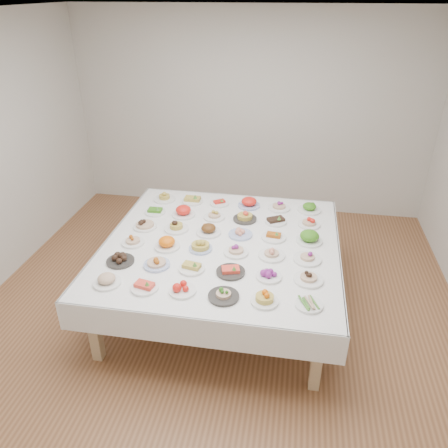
% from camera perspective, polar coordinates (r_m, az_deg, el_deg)
% --- Properties ---
extents(room_envelope, '(5.02, 5.02, 2.81)m').
position_cam_1_polar(room_envelope, '(3.79, -0.95, 11.07)').
color(room_envelope, '#905F3C').
rests_on(room_envelope, ground).
extents(display_table, '(2.30, 2.30, 0.75)m').
position_cam_1_polar(display_table, '(4.35, -0.34, -3.18)').
color(display_table, white).
rests_on(display_table, ground).
extents(dish_0, '(0.23, 0.23, 0.13)m').
position_cam_1_polar(dish_0, '(3.84, -15.10, -6.84)').
color(dish_0, white).
rests_on(dish_0, display_table).
extents(dish_1, '(0.23, 0.23, 0.10)m').
position_cam_1_polar(dish_1, '(3.73, -10.35, -7.86)').
color(dish_1, white).
rests_on(dish_1, display_table).
extents(dish_2, '(0.22, 0.22, 0.10)m').
position_cam_1_polar(dish_2, '(3.64, -5.47, -8.24)').
color(dish_2, white).
rests_on(dish_2, display_table).
extents(dish_3, '(0.25, 0.25, 0.12)m').
position_cam_1_polar(dish_3, '(3.57, -0.06, -8.96)').
color(dish_3, '#2D2A28').
rests_on(dish_3, display_table).
extents(dish_4, '(0.22, 0.22, 0.12)m').
position_cam_1_polar(dish_4, '(3.53, 5.33, -9.47)').
color(dish_4, white).
rests_on(dish_4, display_table).
extents(dish_5, '(0.22, 0.22, 0.05)m').
position_cam_1_polar(dish_5, '(3.56, 11.03, -10.19)').
color(dish_5, white).
rests_on(dish_5, display_table).
extents(dish_6, '(0.25, 0.25, 0.11)m').
position_cam_1_polar(dish_6, '(4.10, -13.43, -4.28)').
color(dish_6, '#2D2A28').
rests_on(dish_6, display_table).
extents(dish_7, '(0.24, 0.24, 0.13)m').
position_cam_1_polar(dish_7, '(3.98, -8.82, -4.70)').
color(dish_7, '#4C66B2').
rests_on(dish_7, display_table).
extents(dish_8, '(0.23, 0.23, 0.10)m').
position_cam_1_polar(dish_8, '(3.91, -4.25, -5.46)').
color(dish_8, white).
rests_on(dish_8, display_table).
extents(dish_9, '(0.25, 0.25, 0.10)m').
position_cam_1_polar(dish_9, '(3.85, 0.88, -5.92)').
color(dish_9, '#2D2A28').
rests_on(dish_9, display_table).
extents(dish_10, '(0.22, 0.22, 0.09)m').
position_cam_1_polar(dish_10, '(3.82, 5.88, -6.53)').
color(dish_10, white).
rests_on(dish_10, display_table).
extents(dish_11, '(0.25, 0.25, 0.12)m').
position_cam_1_polar(dish_11, '(3.82, 11.01, -6.68)').
color(dish_11, white).
rests_on(dish_11, display_table).
extents(dish_12, '(0.22, 0.22, 0.11)m').
position_cam_1_polar(dish_12, '(4.36, -11.84, -1.98)').
color(dish_12, white).
rests_on(dish_12, display_table).
extents(dish_13, '(0.24, 0.24, 0.14)m').
position_cam_1_polar(dish_13, '(4.24, -7.49, -2.30)').
color(dish_13, white).
rests_on(dish_13, display_table).
extents(dish_14, '(0.22, 0.22, 0.13)m').
position_cam_1_polar(dish_14, '(4.17, -3.10, -2.66)').
color(dish_14, '#4C66B2').
rests_on(dish_14, display_table).
extents(dish_15, '(0.23, 0.23, 0.11)m').
position_cam_1_polar(dish_15, '(4.12, 1.59, -3.30)').
color(dish_15, white).
rests_on(dish_15, display_table).
extents(dish_16, '(0.25, 0.25, 0.13)m').
position_cam_1_polar(dish_16, '(4.09, 6.26, -3.52)').
color(dish_16, white).
rests_on(dish_16, display_table).
extents(dish_17, '(0.25, 0.25, 0.13)m').
position_cam_1_polar(dish_17, '(4.08, 10.87, -3.97)').
color(dish_17, white).
rests_on(dish_17, display_table).
extents(dish_18, '(0.26, 0.26, 0.14)m').
position_cam_1_polar(dish_18, '(4.62, -10.32, 0.26)').
color(dish_18, white).
rests_on(dish_18, display_table).
extents(dish_19, '(0.25, 0.25, 0.14)m').
position_cam_1_polar(dish_19, '(4.54, -6.26, -0.07)').
color(dish_19, white).
rests_on(dish_19, display_table).
extents(dish_20, '(0.25, 0.25, 0.14)m').
position_cam_1_polar(dish_20, '(4.44, -2.04, -0.46)').
color(dish_20, white).
rests_on(dish_20, display_table).
extents(dish_21, '(0.24, 0.24, 0.09)m').
position_cam_1_polar(dish_21, '(4.42, 2.16, -1.10)').
color(dish_21, '#4C66B2').
rests_on(dish_21, display_table).
extents(dish_22, '(0.24, 0.24, 0.09)m').
position_cam_1_polar(dish_22, '(4.39, 6.50, -1.50)').
color(dish_22, white).
rests_on(dish_22, display_table).
extents(dish_23, '(0.28, 0.28, 0.15)m').
position_cam_1_polar(dish_23, '(4.37, 11.12, -1.48)').
color(dish_23, white).
rests_on(dish_23, display_table).
extents(dish_24, '(0.22, 0.22, 0.10)m').
position_cam_1_polar(dish_24, '(4.91, -9.00, 1.88)').
color(dish_24, white).
rests_on(dish_24, display_table).
extents(dish_25, '(0.25, 0.25, 0.14)m').
position_cam_1_polar(dish_25, '(4.81, -5.34, 1.83)').
color(dish_25, white).
rests_on(dish_25, display_table).
extents(dish_26, '(0.23, 0.23, 0.11)m').
position_cam_1_polar(dish_26, '(4.75, -1.28, 1.29)').
color(dish_26, white).
rests_on(dish_26, display_table).
extents(dish_27, '(0.25, 0.25, 0.13)m').
position_cam_1_polar(dish_27, '(4.71, 2.75, 1.15)').
color(dish_27, '#2D2A28').
rests_on(dish_27, display_table).
extents(dish_28, '(0.23, 0.23, 0.10)m').
position_cam_1_polar(dish_28, '(4.69, 6.78, 0.63)').
color(dish_28, white).
rests_on(dish_28, display_table).
extents(dish_29, '(0.23, 0.23, 0.13)m').
position_cam_1_polar(dish_29, '(4.68, 11.09, 0.44)').
color(dish_29, white).
rests_on(dish_29, display_table).
extents(dish_30, '(0.25, 0.25, 0.13)m').
position_cam_1_polar(dish_30, '(5.20, -7.79, 3.66)').
color(dish_30, white).
rests_on(dish_30, display_table).
extents(dish_31, '(0.24, 0.24, 0.12)m').
position_cam_1_polar(dish_31, '(5.12, -4.14, 3.40)').
color(dish_31, white).
rests_on(dish_31, display_table).
extents(dish_32, '(0.22, 0.22, 0.09)m').
position_cam_1_polar(dish_32, '(5.06, -0.61, 2.93)').
color(dish_32, white).
rests_on(dish_32, display_table).
extents(dish_33, '(0.28, 0.28, 0.15)m').
position_cam_1_polar(dish_33, '(5.00, 3.30, 3.07)').
color(dish_33, '#4C66B2').
rests_on(dish_33, display_table).
extents(dish_34, '(0.25, 0.25, 0.12)m').
position_cam_1_polar(dish_34, '(4.98, 7.21, 2.46)').
color(dish_34, white).
rests_on(dish_34, display_table).
extents(dish_35, '(0.26, 0.26, 0.15)m').
position_cam_1_polar(dish_35, '(4.98, 11.12, 2.39)').
color(dish_35, white).
rests_on(dish_35, display_table).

